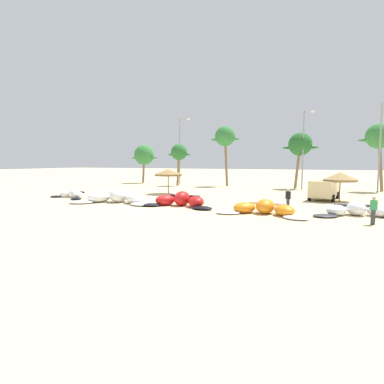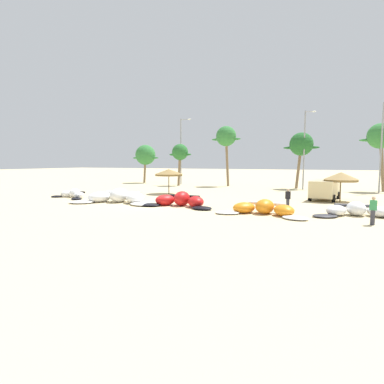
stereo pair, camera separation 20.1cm
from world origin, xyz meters
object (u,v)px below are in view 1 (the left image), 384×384
at_px(person_by_umbrellas, 373,210).
at_px(palm_center_right, 379,137).
at_px(kite_left, 117,197).
at_px(palm_left, 179,153).
at_px(kite_right_of_center, 357,211).
at_px(beach_umbrella_near_van, 168,172).
at_px(kite_far_left, 72,194).
at_px(palm_left_of_gap, 225,137).
at_px(palm_leftmost, 144,155).
at_px(lamppost_west, 181,148).
at_px(kite_left_of_center, 180,201).
at_px(lamppost_west_center, 304,147).
at_px(kite_center, 264,209).
at_px(lamppost_east_center, 382,143).
at_px(parked_van, 324,188).
at_px(beach_umbrella_middle, 340,177).
at_px(palm_center_left, 300,145).
at_px(person_near_kites, 288,199).

relative_size(person_by_umbrellas, palm_center_right, 0.20).
xyz_separation_m(kite_left, palm_left, (-3.73, 20.20, 4.43)).
relative_size(kite_right_of_center, beach_umbrella_near_van, 1.92).
bearing_deg(kite_far_left, palm_left_of_gap, 66.03).
bearing_deg(palm_leftmost, lamppost_west, -8.11).
relative_size(kite_left_of_center, lamppost_west_center, 0.65).
distance_m(kite_center, lamppost_east_center, 23.12).
bearing_deg(kite_left, parked_van, 30.38).
distance_m(person_by_umbrellas, palm_left_of_gap, 30.01).
relative_size(palm_center_right, lamppost_east_center, 0.80).
distance_m(kite_left_of_center, palm_left, 22.67).
relative_size(kite_left, kite_center, 1.22).
bearing_deg(lamppost_west_center, kite_left_of_center, -110.96).
relative_size(kite_center, person_by_umbrellas, 4.01).
height_order(beach_umbrella_middle, palm_center_left, palm_center_left).
distance_m(palm_left_of_gap, lamppost_west, 7.59).
distance_m(kite_right_of_center, beach_umbrella_near_van, 19.98).
xyz_separation_m(kite_left_of_center, person_by_umbrellas, (13.28, -2.35, 0.36)).
bearing_deg(palm_left, palm_center_right, 2.61).
relative_size(palm_leftmost, lamppost_west_center, 0.64).
xyz_separation_m(kite_right_of_center, lamppost_west_center, (-4.88, 19.90, 5.16)).
relative_size(palm_left, lamppost_east_center, 0.61).
bearing_deg(lamppost_west, person_by_umbrellas, -45.93).
distance_m(kite_left, kite_left_of_center, 6.04).
bearing_deg(kite_center, kite_left, 175.52).
xyz_separation_m(person_near_kites, lamppost_west_center, (-0.37, 19.16, 4.70)).
height_order(palm_leftmost, lamppost_west, lamppost_west).
height_order(kite_left, kite_left_of_center, kite_left).
relative_size(kite_center, parked_van, 1.28).
relative_size(kite_left, kite_right_of_center, 1.30).
bearing_deg(beach_umbrella_middle, kite_right_of_center, -84.05).
bearing_deg(person_near_kites, palm_center_left, 92.60).
distance_m(kite_center, palm_left, 27.35).
height_order(kite_left, palm_center_right, palm_center_right).
height_order(kite_far_left, kite_left_of_center, kite_left_of_center).
bearing_deg(kite_far_left, palm_center_right, 34.93).
height_order(beach_umbrella_middle, palm_leftmost, palm_leftmost).
relative_size(kite_center, kite_right_of_center, 1.06).
bearing_deg(lamppost_east_center, person_by_umbrellas, -97.95).
relative_size(kite_left_of_center, beach_umbrella_middle, 2.16).
xyz_separation_m(person_by_umbrellas, palm_left, (-23.04, 22.32, 4.09)).
bearing_deg(kite_center, kite_far_left, 173.11).
xyz_separation_m(person_near_kites, lamppost_east_center, (8.10, 17.96, 4.87)).
bearing_deg(person_near_kites, lamppost_east_center, 65.73).
bearing_deg(lamppost_west, kite_center, -53.35).
bearing_deg(parked_van, kite_left_of_center, -137.99).
bearing_deg(lamppost_west_center, kite_center, -92.42).
distance_m(kite_left, person_by_umbrellas, 19.43).
height_order(palm_left, lamppost_west_center, lamppost_west_center).
bearing_deg(kite_right_of_center, palm_leftmost, 143.31).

